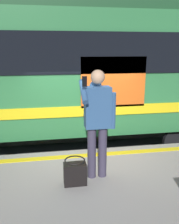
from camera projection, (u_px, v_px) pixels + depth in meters
name	position (u px, v px, depth m)	size (l,w,h in m)	color
ground_plane	(88.00, 187.00, 5.40)	(24.75, 24.75, 0.00)	#3D3D3F
safety_line	(90.00, 155.00, 4.89)	(16.17, 0.16, 0.01)	yellow
track_rail_near	(80.00, 158.00, 6.63)	(21.45, 0.08, 0.16)	slate
track_rail_far	(74.00, 139.00, 8.00)	(21.45, 0.08, 0.16)	slate
train_carriage	(18.00, 68.00, 6.45)	(12.69, 2.93, 3.89)	#2D723F
passenger	(97.00, 116.00, 3.84)	(0.57, 0.55, 1.77)	#383347
handbag	(75.00, 173.00, 3.80)	(0.35, 0.32, 0.42)	black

